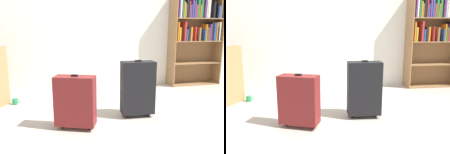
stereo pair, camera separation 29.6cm
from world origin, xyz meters
The scene contains 6 objects.
ground_plane centered at (0.00, 0.00, 0.00)m, with size 10.36×10.36×0.00m, color #B2A899.
back_wall centered at (0.00, 1.94, 1.30)m, with size 5.92×0.10×2.60m, color silver.
bookshelf centered at (1.96, 1.72, 1.11)m, with size 1.09×0.33×1.80m.
mug centered at (-1.51, 1.13, 0.05)m, with size 0.12×0.08×0.10m.
suitcase_black centered at (0.16, 0.22, 0.40)m, with size 0.44×0.24×0.76m.
suitcase_dark_red centered at (-0.67, 0.01, 0.34)m, with size 0.50×0.36×0.65m.
Camera 1 is at (-0.86, -2.57, 1.15)m, focal length 37.02 mm.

